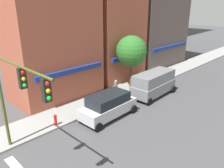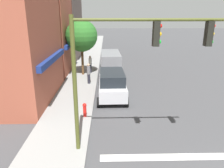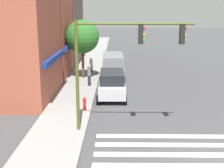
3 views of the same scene
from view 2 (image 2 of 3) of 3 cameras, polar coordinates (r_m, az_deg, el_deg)
name	(u,v)px [view 2 (image 2 of 3)]	position (r m, az deg, el deg)	size (l,w,h in m)	color
storefront_row	(46,5)	(25.57, -16.89, 19.17)	(25.41, 5.30, 15.61)	#9E4C38
traffic_signal	(130,56)	(8.77, 4.68, 7.40)	(0.32, 5.98, 5.94)	#474C1E
suv_silver	(112,84)	(16.25, 0.00, 0.11)	(4.74, 2.12, 1.94)	#B7B7BC
van_grey	(111,63)	(22.12, -0.39, 5.51)	(5.05, 2.22, 2.34)	slate
pedestrian_grey_coat	(89,73)	(19.11, -6.11, 2.82)	(0.32, 0.32, 1.77)	#23232D
pedestrian_white_shirt	(90,64)	(22.77, -5.71, 5.23)	(0.32, 0.32, 1.77)	#23232D
fire_hydrant	(85,109)	(13.04, -7.14, -6.54)	(0.24, 0.24, 0.84)	red
street_tree	(82,36)	(21.77, -7.96, 12.36)	(3.08, 3.08, 5.39)	brown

